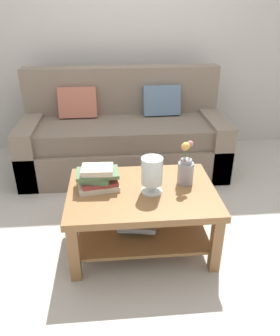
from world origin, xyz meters
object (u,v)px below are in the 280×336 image
object	(u,v)px
book_stack_main	(98,178)
flower_pitcher	(186,168)
coffee_table	(141,206)
glass_hurricane_vase	(152,173)
couch	(124,137)

from	to	relation	value
book_stack_main	flower_pitcher	bearing A→B (deg)	0.60
coffee_table	glass_hurricane_vase	size ratio (longest dim) A/B	4.00
book_stack_main	glass_hurricane_vase	distance (m)	0.40
couch	glass_hurricane_vase	world-z (taller)	couch
glass_hurricane_vase	flower_pitcher	size ratio (longest dim) A/B	0.78
couch	glass_hurricane_vase	bearing A→B (deg)	-84.11
glass_hurricane_vase	flower_pitcher	distance (m)	0.28
couch	glass_hurricane_vase	xyz separation A→B (m)	(0.14, -1.36, 0.27)
book_stack_main	flower_pitcher	size ratio (longest dim) A/B	0.93
book_stack_main	flower_pitcher	xyz separation A→B (m)	(0.64, 0.01, 0.05)
couch	coffee_table	distance (m)	1.34
couch	coffee_table	bearing A→B (deg)	-86.91
book_stack_main	coffee_table	bearing A→B (deg)	-12.20
couch	flower_pitcher	distance (m)	1.34
couch	book_stack_main	size ratio (longest dim) A/B	6.74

